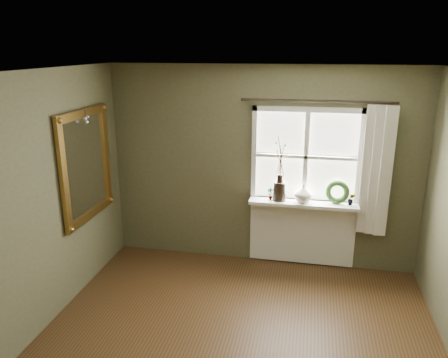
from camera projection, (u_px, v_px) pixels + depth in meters
ceiling at (230, 76)px, 3.14m from camera, size 4.50×4.50×0.00m
wall_back at (262, 167)px, 5.67m from camera, size 4.00×0.10×2.60m
wall_left at (5, 221)px, 3.91m from camera, size 0.10×4.50×2.60m
window_frame at (306, 157)px, 5.45m from camera, size 1.36×0.06×1.24m
window_sill at (303, 203)px, 5.52m from camera, size 1.36×0.26×0.04m
window_apron at (302, 232)px, 5.75m from camera, size 1.36×0.04×0.88m
dark_jug at (279, 191)px, 5.53m from camera, size 0.21×0.21×0.24m
cream_vase at (303, 193)px, 5.48m from camera, size 0.29×0.29×0.24m
wreath at (337, 194)px, 5.44m from camera, size 0.31×0.17×0.30m
potted_plant_left at (270, 194)px, 5.57m from camera, size 0.09×0.07×0.16m
potted_plant_right at (351, 199)px, 5.38m from camera, size 0.10×0.09×0.15m
curtain at (376, 171)px, 5.23m from camera, size 0.36×0.12×1.59m
curtain_rod at (317, 101)px, 5.17m from camera, size 1.84×0.03×0.03m
gilt_mirror at (86, 165)px, 5.11m from camera, size 0.10×1.10×1.31m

